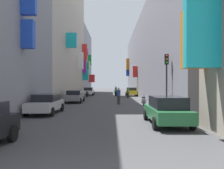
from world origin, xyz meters
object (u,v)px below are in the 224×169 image
object	(u,v)px
scooter_green	(116,93)
parked_car_white	(89,91)
pedestrian_crossing	(119,96)
pedestrian_near_left	(128,92)
scooter_black	(88,94)
parked_car_green	(167,110)
pedestrian_near_right	(116,91)
parked_car_grey	(75,96)
parked_car_yellow	(132,92)
scooter_silver	(144,101)
parked_car_silver	(47,103)
traffic_light_near_corner	(167,73)

from	to	relation	value
scooter_green	parked_car_white	bearing A→B (deg)	-168.61
pedestrian_crossing	pedestrian_near_left	xyz separation A→B (m)	(1.69, 10.62, -0.00)
parked_car_white	scooter_black	distance (m)	4.74
parked_car_green	pedestrian_near_right	bearing A→B (deg)	94.48
parked_car_green	parked_car_grey	bearing A→B (deg)	116.71
parked_car_white	scooter_black	world-z (taller)	parked_car_white
parked_car_yellow	pedestrian_near_right	xyz separation A→B (m)	(-2.68, -0.44, 0.07)
scooter_silver	scooter_green	bearing A→B (deg)	96.55
parked_car_green	scooter_silver	bearing A→B (deg)	88.55
pedestrian_near_left	pedestrian_near_right	distance (m)	5.37
parked_car_grey	pedestrian_near_right	size ratio (longest dim) A/B	2.51
scooter_silver	scooter_green	world-z (taller)	same
pedestrian_near_left	scooter_silver	bearing A→B (deg)	-86.69
pedestrian_crossing	parked_car_green	bearing A→B (deg)	-79.59
parked_car_yellow	parked_car_silver	world-z (taller)	parked_car_yellow
scooter_black	scooter_silver	bearing A→B (deg)	-64.96
parked_car_silver	pedestrian_near_right	xyz separation A→B (m)	(5.33, 22.93, 0.12)
parked_car_white	traffic_light_near_corner	bearing A→B (deg)	-72.04
parked_car_white	parked_car_grey	bearing A→B (deg)	-89.67
parked_car_grey	scooter_silver	distance (m)	8.23
pedestrian_crossing	pedestrian_near_right	bearing A→B (deg)	90.04
parked_car_silver	pedestrian_crossing	size ratio (longest dim) A/B	2.55
parked_car_yellow	scooter_green	world-z (taller)	parked_car_yellow
scooter_green	parked_car_yellow	bearing A→B (deg)	-52.88
parked_car_silver	parked_car_white	world-z (taller)	parked_car_white
parked_car_white	pedestrian_near_right	bearing A→B (deg)	-31.00
parked_car_grey	pedestrian_near_left	distance (m)	10.52
parked_car_silver	scooter_silver	world-z (taller)	parked_car_silver
parked_car_yellow	traffic_light_near_corner	world-z (taller)	traffic_light_near_corner
traffic_light_near_corner	parked_car_white	bearing A→B (deg)	107.96
parked_car_grey	parked_car_green	distance (m)	15.69
parked_car_grey	scooter_green	bearing A→B (deg)	74.18
parked_car_green	traffic_light_near_corner	xyz separation A→B (m)	(1.14, 4.72, 2.13)
parked_car_grey	scooter_black	xyz separation A→B (m)	(0.16, 11.54, -0.26)
pedestrian_crossing	pedestrian_near_left	distance (m)	10.75
parked_car_green	parked_car_white	bearing A→B (deg)	103.27
traffic_light_near_corner	scooter_green	bearing A→B (deg)	97.08
pedestrian_crossing	pedestrian_near_right	distance (m)	15.71
pedestrian_near_right	traffic_light_near_corner	world-z (taller)	traffic_light_near_corner
parked_car_grey	pedestrian_near_left	size ratio (longest dim) A/B	2.48
parked_car_green	parked_car_silver	bearing A→B (deg)	149.82
scooter_black	scooter_green	world-z (taller)	same
scooter_green	traffic_light_near_corner	distance (m)	26.88
pedestrian_near_right	parked_car_white	bearing A→B (deg)	149.00
parked_car_white	scooter_silver	xyz separation A→B (m)	(7.40, -20.04, -0.29)
scooter_black	traffic_light_near_corner	size ratio (longest dim) A/B	0.41
parked_car_yellow	scooter_black	world-z (taller)	parked_car_yellow
scooter_silver	pedestrian_near_left	world-z (taller)	pedestrian_near_left
parked_car_green	pedestrian_near_left	xyz separation A→B (m)	(-0.43, 22.18, 0.09)
scooter_black	pedestrian_near_right	size ratio (longest dim) A/B	1.04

